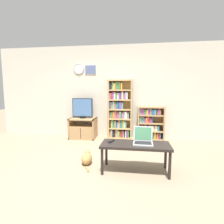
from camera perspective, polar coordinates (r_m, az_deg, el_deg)
name	(u,v)px	position (r m, az deg, el deg)	size (l,w,h in m)	color
ground_plane	(91,174)	(2.98, -6.82, -19.56)	(18.00, 18.00, 0.00)	gray
wall_back	(112,92)	(5.02, 0.02, 6.63)	(6.85, 0.09, 2.60)	beige
tv_stand	(83,128)	(5.01, -9.45, -5.19)	(0.72, 0.49, 0.57)	tan
television	(82,108)	(4.95, -9.62, 1.20)	(0.57, 0.18, 0.56)	black
bookshelf_tall	(119,111)	(4.87, 2.36, 0.41)	(0.66, 0.25, 1.63)	tan
bookshelf_short	(150,124)	(4.90, 12.26, -3.72)	(0.71, 0.27, 0.91)	tan
coffee_table	(135,147)	(2.93, 7.63, -11.20)	(1.12, 0.47, 0.47)	black
laptop	(143,139)	(2.94, 10.08, -8.78)	(0.32, 0.30, 0.27)	#B7BABC
remote_near_laptop	(111,141)	(2.99, -0.24, -9.49)	(0.10, 0.17, 0.02)	black
cat	(87,158)	(3.33, -8.17, -14.73)	(0.24, 0.48, 0.24)	#B78447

